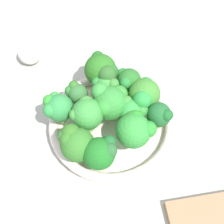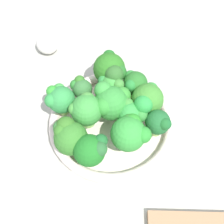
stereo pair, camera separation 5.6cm
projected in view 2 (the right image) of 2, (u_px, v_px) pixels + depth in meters
ground_plane at (107, 134)px, 62.63cm from camera, size 130.00×130.00×2.50cm
bowl at (112, 124)px, 60.39cm from camera, size 25.72×25.72×3.52cm
broccoli_floret_0 at (60, 99)px, 56.56cm from camera, size 5.90×5.88×6.81cm
broccoli_floret_1 at (130, 132)px, 52.81cm from camera, size 6.69×6.67×7.25cm
broccoli_floret_2 at (86, 110)px, 54.90cm from camera, size 6.07×6.16×7.62cm
broccoli_floret_3 at (112, 84)px, 59.27cm from camera, size 5.37×5.04×5.99cm
broccoli_floret_4 at (147, 99)px, 56.53cm from camera, size 6.29×6.92×7.17cm
broccoli_floret_5 at (111, 102)px, 56.01cm from camera, size 7.49×8.36×7.54cm
broccoli_floret_6 at (81, 89)px, 58.70cm from camera, size 4.42×4.01×5.94cm
broccoli_floret_7 at (134, 84)px, 59.14cm from camera, size 5.51×5.19×6.32cm
broccoli_floret_8 at (111, 70)px, 60.46cm from camera, size 8.20×6.73×7.42cm
broccoli_floret_9 at (159, 123)px, 54.37cm from camera, size 4.99×4.76×6.01cm
broccoli_floret_10 at (69, 136)px, 52.30cm from camera, size 6.84×6.22×7.17cm
broccoli_floret_11 at (91, 150)px, 50.79cm from camera, size 5.77×6.50×7.04cm
broccoli_floret_12 at (131, 114)px, 55.49cm from camera, size 5.62×5.23×5.97cm
garlic_bulb at (49, 42)px, 71.57cm from camera, size 5.51×5.51×5.51cm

